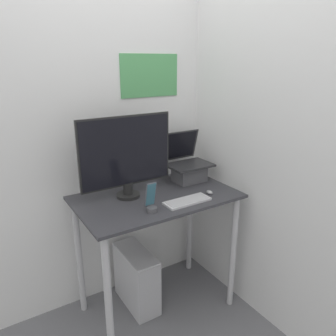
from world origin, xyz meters
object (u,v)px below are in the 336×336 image
(monitor, at_px, (126,156))
(mouse, at_px, (209,192))
(keyboard, at_px, (187,201))
(computer_tower, at_px, (137,278))
(laptop, at_px, (188,168))
(cell_phone, at_px, (151,202))

(monitor, relative_size, mouse, 11.76)
(monitor, height_order, keyboard, monitor)
(computer_tower, bearing_deg, keyboard, -53.12)
(laptop, height_order, cell_phone, laptop)
(keyboard, height_order, cell_phone, cell_phone)
(keyboard, distance_m, mouse, 0.21)
(cell_phone, distance_m, computer_tower, 0.80)
(keyboard, relative_size, cell_phone, 1.67)
(monitor, distance_m, computer_tower, 0.97)
(mouse, bearing_deg, laptop, 84.17)
(mouse, relative_size, cell_phone, 0.29)
(laptop, relative_size, keyboard, 1.16)
(mouse, distance_m, cell_phone, 0.47)
(cell_phone, bearing_deg, laptop, 32.90)
(monitor, bearing_deg, mouse, -27.92)
(laptop, relative_size, computer_tower, 0.81)
(monitor, xyz_separation_m, keyboard, (0.28, -0.29, -0.27))
(laptop, distance_m, keyboard, 0.41)
(computer_tower, bearing_deg, mouse, -32.50)
(monitor, height_order, cell_phone, monitor)
(laptop, relative_size, cell_phone, 1.94)
(monitor, bearing_deg, laptop, 4.54)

